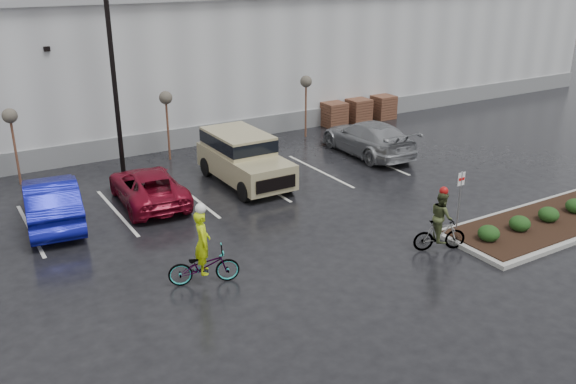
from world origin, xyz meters
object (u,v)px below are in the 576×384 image
sapling_mid (166,101)px  pallet_stack_c (383,107)px  lamppost (110,40)px  pallet_stack_a (334,114)px  cyclist_olive (440,227)px  sapling_west (10,120)px  sapling_east (306,85)px  fire_lane_sign (460,194)px  car_far_silver (368,138)px  car_blue (52,201)px  cyclist_hivis (203,259)px  car_red (148,186)px  suv_tan (245,159)px  pallet_stack_b (358,111)px

sapling_mid → pallet_stack_c: bearing=4.2°
lamppost → pallet_stack_a: 13.61m
lamppost → cyclist_olive: lamppost is taller
sapling_west → sapling_east: same height
sapling_east → fire_lane_sign: sapling_east is taller
sapling_mid → car_far_silver: (8.34, -4.10, -1.93)m
car_blue → car_far_silver: 14.50m
car_far_silver → sapling_mid: bearing=-23.9°
sapling_mid → pallet_stack_c: size_ratio=2.37×
cyclist_hivis → car_far_silver: bearing=-39.3°
car_red → cyclist_olive: (6.54, -8.69, 0.13)m
sapling_mid → sapling_east: same height
sapling_mid → suv_tan: (1.50, -4.69, -1.70)m
car_blue → cyclist_olive: (10.02, -8.63, -0.03)m
pallet_stack_c → car_red: bearing=-160.5°
car_red → cyclist_olive: size_ratio=2.23×
pallet_stack_c → sapling_mid: bearing=-175.8°
pallet_stack_a → pallet_stack_c: same height
lamppost → sapling_mid: (2.50, 1.00, -2.96)m
pallet_stack_b → cyclist_hivis: size_ratio=0.55×
pallet_stack_b → car_blue: (-17.84, -5.79, 0.15)m
car_blue → cyclist_olive: cyclist_olive is taller
lamppost → cyclist_olive: bearing=-62.8°
suv_tan → cyclist_olive: bearing=-74.8°
lamppost → cyclist_olive: 14.80m
pallet_stack_a → car_far_silver: (-1.66, -5.10, 0.12)m
sapling_mid → sapling_east: size_ratio=1.00×
sapling_east → car_blue: bearing=-160.6°
pallet_stack_a → car_blue: size_ratio=0.27×
lamppost → fire_lane_sign: size_ratio=4.19×
pallet_stack_b → car_far_silver: bearing=-123.3°
fire_lane_sign → suv_tan: fire_lane_sign is taller
car_blue → cyclist_olive: size_ratio=2.33×
lamppost → sapling_east: (10.00, 1.00, -2.96)m
lamppost → pallet_stack_a: lamppost is taller
sapling_east → suv_tan: size_ratio=0.63×
pallet_stack_c → fire_lane_sign: bearing=-120.7°
lamppost → car_red: size_ratio=1.93×
sapling_west → sapling_mid: same height
sapling_west → pallet_stack_c: sapling_west is taller
cyclist_hivis → sapling_east: bearing=-25.0°
pallet_stack_b → cyclist_olive: size_ratio=0.63×
pallet_stack_c → cyclist_olive: bearing=-123.7°
sapling_west → pallet_stack_c: bearing=2.9°
sapling_west → pallet_stack_c: 20.13m
suv_tan → pallet_stack_b: bearing=29.1°
sapling_west → suv_tan: sapling_west is taller
fire_lane_sign → sapling_west: bearing=132.7°
car_blue → cyclist_hivis: size_ratio=2.03×
car_red → pallet_stack_b: bearing=-154.1°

